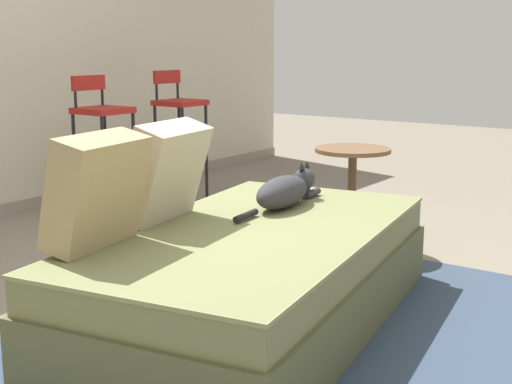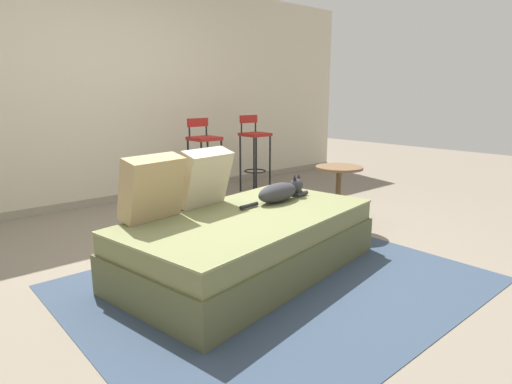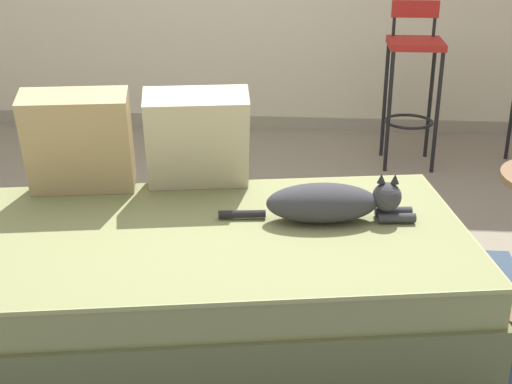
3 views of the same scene
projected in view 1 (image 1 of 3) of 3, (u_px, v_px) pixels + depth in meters
ground_plane at (185, 304)px, 3.34m from camera, size 16.00×16.00×0.00m
area_rug at (314, 338)px, 2.94m from camera, size 2.60×2.12×0.01m
couch at (255, 275)px, 3.07m from camera, size 2.05×1.32×0.43m
throw_pillow_corner at (97, 191)px, 2.69m from camera, size 0.45×0.31×0.44m
throw_pillow_middle at (166, 171)px, 3.11m from camera, size 0.45×0.33×0.44m
cat at (285, 191)px, 3.42m from camera, size 0.75×0.22×0.19m
bar_stool_near_window at (102, 132)px, 4.85m from camera, size 0.32×0.32×0.98m
bar_stool_by_doorway at (179, 122)px, 5.48m from camera, size 0.32×0.32×1.00m
side_table at (352, 184)px, 4.18m from camera, size 0.44×0.44×0.60m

